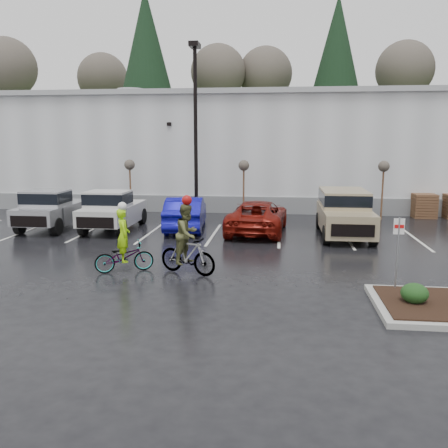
# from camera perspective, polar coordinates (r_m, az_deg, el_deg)

# --- Properties ---
(ground) EXTENTS (120.00, 120.00, 0.00)m
(ground) POSITION_cam_1_polar(r_m,az_deg,el_deg) (13.94, 4.49, -8.01)
(ground) COLOR black
(ground) RESTS_ON ground
(warehouse) EXTENTS (60.50, 15.50, 7.20)m
(warehouse) POSITION_cam_1_polar(r_m,az_deg,el_deg) (35.24, 5.97, 9.02)
(warehouse) COLOR silver
(warehouse) RESTS_ON ground
(wooded_ridge) EXTENTS (80.00, 25.00, 6.00)m
(wooded_ridge) POSITION_cam_1_polar(r_m,az_deg,el_deg) (58.25, 6.26, 8.83)
(wooded_ridge) COLOR #2B421B
(wooded_ridge) RESTS_ON ground
(lamppost) EXTENTS (0.50, 1.00, 9.22)m
(lamppost) POSITION_cam_1_polar(r_m,az_deg,el_deg) (25.66, -3.46, 13.18)
(lamppost) COLOR black
(lamppost) RESTS_ON ground
(sapling_west) EXTENTS (0.60, 0.60, 3.20)m
(sapling_west) POSITION_cam_1_polar(r_m,az_deg,el_deg) (27.61, -11.28, 6.65)
(sapling_west) COLOR #48281C
(sapling_west) RESTS_ON ground
(sapling_mid) EXTENTS (0.60, 0.60, 3.20)m
(sapling_mid) POSITION_cam_1_polar(r_m,az_deg,el_deg) (26.36, 2.39, 6.68)
(sapling_mid) COLOR #48281C
(sapling_mid) RESTS_ON ground
(sapling_east) EXTENTS (0.60, 0.60, 3.20)m
(sapling_east) POSITION_cam_1_polar(r_m,az_deg,el_deg) (26.86, 18.66, 6.22)
(sapling_east) COLOR #48281C
(sapling_east) RESTS_ON ground
(pallet_stack_a) EXTENTS (1.20, 1.20, 1.35)m
(pallet_stack_a) POSITION_cam_1_polar(r_m,az_deg,el_deg) (28.64, 22.91, 2.03)
(pallet_stack_a) COLOR #48281C
(pallet_stack_a) RESTS_ON ground
(shrub_a) EXTENTS (0.70, 0.70, 0.52)m
(shrub_a) POSITION_cam_1_polar(r_m,az_deg,el_deg) (13.33, 21.95, -7.74)
(shrub_a) COLOR #123615
(shrub_a) RESTS_ON curb_island
(fire_lane_sign) EXTENTS (0.30, 0.05, 2.20)m
(fire_lane_sign) POSITION_cam_1_polar(r_m,az_deg,el_deg) (14.16, 20.18, -2.44)
(fire_lane_sign) COLOR gray
(fire_lane_sign) RESTS_ON ground
(pickup_silver) EXTENTS (2.10, 5.20, 1.96)m
(pickup_silver) POSITION_cam_1_polar(r_m,az_deg,el_deg) (24.86, -19.62, 1.83)
(pickup_silver) COLOR #A8AAB0
(pickup_silver) RESTS_ON ground
(pickup_white) EXTENTS (2.10, 5.20, 1.96)m
(pickup_white) POSITION_cam_1_polar(r_m,az_deg,el_deg) (23.71, -12.97, 1.78)
(pickup_white) COLOR #B8B7B3
(pickup_white) RESTS_ON ground
(car_blue) EXTENTS (2.19, 5.05, 1.61)m
(car_blue) POSITION_cam_1_polar(r_m,az_deg,el_deg) (23.05, -4.61, 1.34)
(car_blue) COLOR #0D0C86
(car_blue) RESTS_ON ground
(car_red) EXTENTS (2.88, 5.59, 1.51)m
(car_red) POSITION_cam_1_polar(r_m,az_deg,el_deg) (22.32, 4.06, 0.92)
(car_red) COLOR maroon
(car_red) RESTS_ON ground
(suv_tan) EXTENTS (2.20, 5.10, 2.06)m
(suv_tan) POSITION_cam_1_polar(r_m,az_deg,el_deg) (21.96, 14.31, 1.20)
(suv_tan) COLOR #9B8A69
(suv_tan) RESTS_ON ground
(cyclist_hivis) EXTENTS (2.03, 1.41, 2.34)m
(cyclist_hivis) POSITION_cam_1_polar(r_m,az_deg,el_deg) (15.99, -11.94, -3.13)
(cyclist_hivis) COLOR #3F3F44
(cyclist_hivis) RESTS_ON ground
(cyclist_olive) EXTENTS (2.07, 1.30, 2.59)m
(cyclist_olive) POSITION_cam_1_polar(r_m,az_deg,el_deg) (15.40, -4.42, -2.66)
(cyclist_olive) COLOR #3F3F44
(cyclist_olive) RESTS_ON ground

